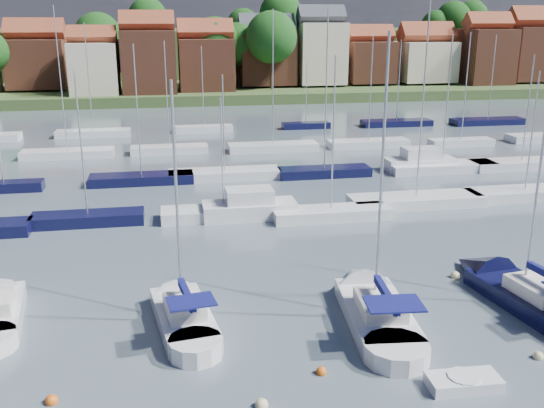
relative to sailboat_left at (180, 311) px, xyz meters
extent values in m
plane|color=#45525E|center=(10.98, 35.27, -0.37)|extent=(260.00, 260.00, 0.00)
cube|color=silver|center=(0.12, -0.87, -0.12)|extent=(3.26, 6.18, 1.20)
cone|color=silver|center=(-0.39, 2.77, -0.12)|extent=(2.83, 3.18, 2.45)
cylinder|color=silver|center=(0.54, -3.78, -0.12)|extent=(2.77, 2.77, 1.20)
cube|color=silver|center=(0.18, -1.27, 0.83)|extent=(2.05, 2.67, 0.70)
cylinder|color=#B2B2B7|center=(0.07, -0.47, 5.94)|extent=(0.14, 0.14, 10.91)
cylinder|color=#B2B2B7|center=(0.30, -2.08, 1.68)|extent=(0.56, 3.25, 0.10)
cube|color=#111457|center=(0.30, -2.08, 1.83)|extent=(0.73, 3.12, 0.35)
cube|color=#111457|center=(0.45, -3.14, 1.98)|extent=(2.27, 1.75, 0.08)
cube|color=silver|center=(9.45, -2.24, -0.12)|extent=(3.60, 7.25, 1.20)
cone|color=silver|center=(9.89, 2.10, -0.12)|extent=(3.24, 3.67, 2.91)
cylinder|color=silver|center=(9.11, -5.72, -0.12)|extent=(3.19, 3.19, 1.20)
cube|color=silver|center=(9.41, -2.73, 0.83)|extent=(2.32, 3.10, 0.70)
cylinder|color=#B2B2B7|center=(9.50, -1.76, 6.96)|extent=(0.14, 0.14, 12.95)
cylinder|color=#B2B2B7|center=(9.31, -3.69, 1.68)|extent=(0.49, 3.88, 0.10)
cube|color=#111457|center=(9.31, -3.69, 1.83)|extent=(0.67, 3.70, 0.35)
cube|color=#111457|center=(9.18, -4.95, 1.98)|extent=(2.64, 1.99, 0.08)
cube|color=black|center=(17.87, -1.95, -0.12)|extent=(3.95, 7.49, 1.20)
cone|color=black|center=(17.24, 2.47, -0.12)|extent=(3.44, 3.86, 2.98)
cube|color=silver|center=(17.94, -2.44, 0.83)|extent=(2.48, 3.24, 0.70)
cylinder|color=#B2B2B7|center=(17.80, -1.46, 7.25)|extent=(0.14, 0.14, 13.53)
cone|color=silver|center=(-9.36, 4.63, -0.12)|extent=(2.67, 3.00, 2.33)
cube|color=silver|center=(11.05, -8.12, -0.16)|extent=(2.97, 1.46, 0.57)
cylinder|color=silver|center=(11.05, -8.12, 0.00)|extent=(1.36, 1.36, 0.37)
sphere|color=#D85914|center=(-5.18, -6.25, -0.37)|extent=(0.50, 0.50, 0.50)
sphere|color=beige|center=(2.80, -7.97, -0.37)|extent=(0.52, 0.52, 0.52)
sphere|color=#D85914|center=(5.64, -6.14, -0.37)|extent=(0.45, 0.45, 0.45)
sphere|color=beige|center=(15.34, -6.65, -0.37)|extent=(0.45, 0.45, 0.45)
sphere|color=beige|center=(15.78, 2.15, -0.37)|extent=(0.55, 0.55, 0.55)
cube|color=black|center=(-6.12, 15.81, -0.02)|extent=(8.01, 2.24, 1.00)
cylinder|color=#B2B2B7|center=(-6.12, 15.81, 5.56)|extent=(0.12, 0.12, 10.16)
cube|color=silver|center=(3.72, 15.47, -0.02)|extent=(9.22, 2.58, 1.00)
cylinder|color=#B2B2B7|center=(3.72, 15.47, 4.57)|extent=(0.12, 0.12, 8.18)
cube|color=silver|center=(11.62, 13.88, -0.02)|extent=(8.78, 2.46, 1.00)
cylinder|color=#B2B2B7|center=(11.62, 13.88, 6.01)|extent=(0.12, 0.12, 11.06)
cube|color=silver|center=(19.22, 15.93, -0.02)|extent=(10.79, 3.02, 1.00)
cylinder|color=#B2B2B7|center=(19.22, 15.93, 7.92)|extent=(0.12, 0.12, 14.87)
cube|color=silver|center=(28.97, 16.29, -0.02)|extent=(10.13, 2.84, 1.00)
cylinder|color=#B2B2B7|center=(28.97, 16.29, 5.28)|extent=(0.12, 0.12, 9.59)
cube|color=silver|center=(5.67, 15.27, 0.13)|extent=(7.00, 2.60, 1.40)
cube|color=silver|center=(5.67, 15.27, 1.23)|extent=(3.50, 2.20, 1.30)
cube|color=black|center=(-14.26, 26.26, -0.02)|extent=(6.54, 1.83, 1.00)
cube|color=black|center=(-2.57, 26.90, -0.02)|extent=(9.30, 2.60, 1.00)
cylinder|color=#B2B2B7|center=(-2.57, 26.90, 6.22)|extent=(0.12, 0.12, 11.48)
cube|color=silver|center=(5.04, 27.28, -0.02)|extent=(10.40, 2.91, 1.00)
cylinder|color=#B2B2B7|center=(5.04, 27.28, 4.87)|extent=(0.12, 0.12, 8.77)
cube|color=black|center=(14.47, 26.55, -0.02)|extent=(8.80, 2.46, 1.00)
cylinder|color=#B2B2B7|center=(14.47, 26.55, 7.65)|extent=(0.12, 0.12, 14.33)
cube|color=silver|center=(26.38, 26.43, -0.02)|extent=(10.73, 3.00, 1.00)
cylinder|color=#B2B2B7|center=(26.38, 26.43, 6.55)|extent=(0.12, 0.12, 12.14)
cube|color=silver|center=(34.81, 26.24, -0.02)|extent=(10.48, 2.93, 1.00)
cylinder|color=#B2B2B7|center=(34.81, 26.24, 5.62)|extent=(0.12, 0.12, 10.28)
cube|color=silver|center=(24.45, 27.27, 0.13)|extent=(7.00, 2.60, 1.40)
cube|color=silver|center=(24.45, 27.27, 1.23)|extent=(3.50, 2.20, 1.30)
cube|color=silver|center=(-10.73, 39.48, -0.02)|extent=(9.71, 2.72, 1.00)
cylinder|color=#B2B2B7|center=(-10.73, 39.48, 7.92)|extent=(0.12, 0.12, 14.88)
cube|color=silver|center=(0.15, 39.78, -0.02)|extent=(8.49, 2.38, 1.00)
cylinder|color=#B2B2B7|center=(0.15, 39.78, 6.14)|extent=(0.12, 0.12, 11.31)
cube|color=silver|center=(11.78, 39.04, -0.02)|extent=(10.16, 2.85, 1.00)
cylinder|color=#B2B2B7|center=(11.78, 39.04, 7.78)|extent=(0.12, 0.12, 14.59)
cube|color=silver|center=(23.16, 39.16, -0.02)|extent=(9.53, 2.67, 1.00)
cylinder|color=#B2B2B7|center=(23.16, 39.16, 6.44)|extent=(0.12, 0.12, 11.91)
cube|color=silver|center=(34.14, 37.77, -0.02)|extent=(7.62, 2.13, 1.00)
cylinder|color=#B2B2B7|center=(34.14, 37.77, 6.55)|extent=(0.12, 0.12, 12.13)
cube|color=silver|center=(-9.27, 51.82, -0.02)|extent=(9.24, 2.59, 1.00)
cylinder|color=#B2B2B7|center=(-9.27, 51.82, 7.07)|extent=(0.12, 0.12, 13.17)
cube|color=silver|center=(4.90, 52.57, -0.02)|extent=(7.57, 2.12, 1.00)
cylinder|color=#B2B2B7|center=(4.90, 52.57, 5.60)|extent=(0.12, 0.12, 10.24)
cube|color=black|center=(18.87, 52.74, -0.02)|extent=(6.58, 1.84, 1.00)
cylinder|color=#B2B2B7|center=(18.87, 52.74, 4.49)|extent=(0.12, 0.12, 8.01)
cube|color=black|center=(31.92, 52.67, -0.02)|extent=(9.92, 2.78, 1.00)
cylinder|color=#B2B2B7|center=(31.92, 52.67, 5.94)|extent=(0.12, 0.12, 10.92)
cube|color=black|center=(45.27, 51.63, -0.02)|extent=(10.55, 2.95, 1.00)
cylinder|color=#B2B2B7|center=(45.27, 51.63, 6.24)|extent=(0.12, 0.12, 11.51)
cube|color=#3B542A|center=(10.98, 112.27, -0.07)|extent=(200.00, 70.00, 3.00)
cube|color=#3B542A|center=(10.98, 137.27, 4.63)|extent=(200.00, 60.00, 14.00)
cube|color=brown|center=(-22.66, 93.06, 6.20)|extent=(10.37, 9.97, 8.73)
cube|color=brown|center=(-22.66, 93.06, 11.83)|extent=(10.57, 5.13, 5.13)
cube|color=beige|center=(-11.76, 84.27, 5.71)|extent=(8.09, 8.80, 8.96)
cube|color=brown|center=(-11.76, 84.27, 11.18)|extent=(8.25, 4.00, 4.00)
cube|color=brown|center=(-2.36, 85.20, 6.72)|extent=(9.36, 10.17, 10.97)
cube|color=brown|center=(-2.36, 85.20, 13.35)|extent=(9.54, 4.63, 4.63)
cube|color=brown|center=(7.94, 86.92, 5.94)|extent=(9.90, 8.56, 9.42)
cube|color=brown|center=(7.94, 86.92, 11.87)|extent=(10.10, 4.90, 4.90)
cube|color=brown|center=(20.08, 91.91, 6.58)|extent=(10.59, 8.93, 9.49)
cube|color=#383A42|center=(20.08, 91.91, 12.62)|extent=(10.80, 5.24, 5.24)
cube|color=beige|center=(30.69, 91.06, 7.66)|extent=(9.01, 8.61, 11.65)
cube|color=#383A42|center=(30.69, 91.06, 14.58)|extent=(9.19, 4.46, 4.46)
cube|color=brown|center=(41.16, 92.27, 5.83)|extent=(9.10, 9.34, 8.00)
cube|color=brown|center=(41.16, 92.27, 10.95)|extent=(9.28, 4.50, 4.50)
cube|color=beige|center=(52.94, 91.86, 5.77)|extent=(10.86, 9.59, 7.88)
cube|color=brown|center=(52.94, 91.86, 11.04)|extent=(11.07, 5.37, 5.37)
cube|color=brown|center=(64.74, 89.18, 6.72)|extent=(9.18, 9.96, 10.97)
cube|color=brown|center=(64.74, 89.18, 13.33)|extent=(9.36, 4.54, 4.54)
cube|color=brown|center=(76.16, 90.48, 7.22)|extent=(11.39, 9.67, 10.76)
cube|color=brown|center=(76.16, 90.48, 13.99)|extent=(11.62, 5.64, 5.64)
cylinder|color=#382619|center=(67.76, 110.78, 8.15)|extent=(0.50, 0.50, 4.47)
sphere|color=#1A5119|center=(67.76, 110.78, 14.21)|extent=(8.18, 8.18, 8.18)
cylinder|color=#382619|center=(14.45, 91.20, 3.46)|extent=(0.50, 0.50, 4.46)
sphere|color=#1A5119|center=(14.45, 91.20, 9.51)|extent=(8.15, 8.15, 8.15)
cylinder|color=#382619|center=(26.21, 108.94, 8.21)|extent=(0.50, 0.50, 5.15)
sphere|color=#1A5119|center=(26.21, 108.94, 15.19)|extent=(9.41, 9.41, 9.41)
cylinder|color=#382619|center=(-2.56, 111.58, 8.31)|extent=(0.50, 0.50, 4.56)
sphere|color=#1A5119|center=(-2.56, 111.58, 14.50)|extent=(8.34, 8.34, 8.34)
cylinder|color=#382619|center=(-12.25, 100.51, 3.81)|extent=(0.50, 0.50, 5.15)
sphere|color=#1A5119|center=(-12.25, 100.51, 10.80)|extent=(9.42, 9.42, 9.42)
cylinder|color=#382619|center=(-27.69, 102.59, 6.39)|extent=(0.50, 0.50, 3.42)
sphere|color=#1A5119|center=(-27.69, 102.59, 11.04)|extent=(6.26, 6.26, 6.26)
cylinder|color=#382619|center=(24.74, 99.97, 3.12)|extent=(0.50, 0.50, 3.77)
sphere|color=#1A5119|center=(24.74, 99.97, 8.23)|extent=(6.89, 6.89, 6.89)
cylinder|color=#382619|center=(20.03, 86.21, 3.84)|extent=(0.50, 0.50, 5.21)
sphere|color=#1A5119|center=(20.03, 86.21, 10.92)|extent=(9.53, 9.53, 9.53)
cylinder|color=#382619|center=(72.92, 96.89, 2.72)|extent=(0.50, 0.50, 2.97)
sphere|color=#1A5119|center=(72.92, 96.89, 6.76)|extent=(5.44, 5.44, 5.44)
cylinder|color=#382619|center=(9.84, 89.02, 3.65)|extent=(0.50, 0.50, 4.84)
sphere|color=#1A5119|center=(9.84, 89.02, 10.22)|extent=(8.85, 8.85, 8.85)
cylinder|color=#382619|center=(63.66, 110.98, 7.80)|extent=(0.50, 0.50, 3.72)
sphere|color=#1A5119|center=(63.66, 110.98, 12.84)|extent=(6.80, 6.80, 6.80)
cylinder|color=#382619|center=(65.03, 89.39, 3.26)|extent=(0.50, 0.50, 4.05)
sphere|color=#1A5119|center=(65.03, 89.39, 8.75)|extent=(7.40, 7.40, 7.40)
cylinder|color=#382619|center=(17.82, 108.56, 7.54)|extent=(0.50, 0.50, 3.93)
sphere|color=#1A5119|center=(17.82, 108.56, 12.88)|extent=(7.19, 7.19, 7.19)
cylinder|color=#382619|center=(41.63, 95.44, 3.15)|extent=(0.50, 0.50, 3.82)
sphere|color=#1A5119|center=(41.63, 95.44, 8.33)|extent=(6.99, 6.99, 6.99)
cylinder|color=#382619|center=(-6.46, 88.39, 2.97)|extent=(0.50, 0.50, 3.48)
sphere|color=#1A5119|center=(-6.46, 88.39, 7.70)|extent=(6.37, 6.37, 6.37)
cylinder|color=#382619|center=(68.50, 98.08, 2.73)|extent=(0.50, 0.50, 2.99)
sphere|color=#1A5119|center=(68.50, 98.08, 6.78)|extent=(5.46, 5.46, 5.46)
cylinder|color=#382619|center=(14.59, 94.31, 2.86)|extent=(0.50, 0.50, 3.25)
sphere|color=#1A5119|center=(14.59, 94.31, 7.26)|extent=(5.94, 5.94, 5.94)
cylinder|color=#382619|center=(7.93, 96.00, 2.73)|extent=(0.50, 0.50, 2.98)
sphere|color=#1A5119|center=(7.93, 96.00, 6.78)|extent=(5.46, 5.46, 5.46)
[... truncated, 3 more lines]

